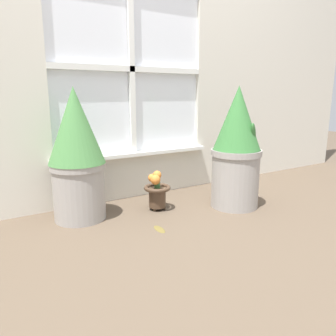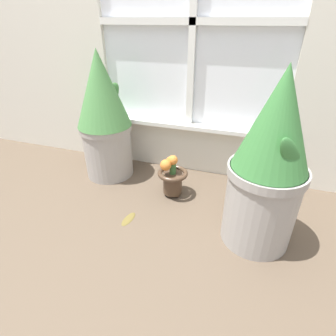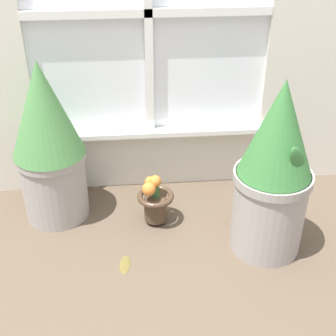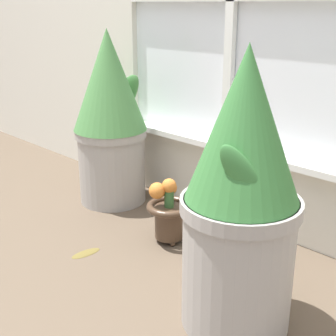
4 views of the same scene
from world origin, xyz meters
The scene contains 5 objects.
ground_plane centered at (0.00, 0.00, 0.00)m, with size 10.00×10.00×0.00m, color brown.
potted_plant_left centered at (-0.45, 0.45, 0.38)m, with size 0.31×0.31×0.74m.
potted_plant_right centered at (0.45, 0.15, 0.37)m, with size 0.31×0.31×0.75m.
flower_vase centered at (0.00, 0.34, 0.12)m, with size 0.16×0.16×0.25m.
fallen_leaf centered at (-0.14, 0.07, 0.00)m, with size 0.05×0.11×0.01m.
Camera 4 is at (1.08, -0.76, 0.83)m, focal length 50.00 mm.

